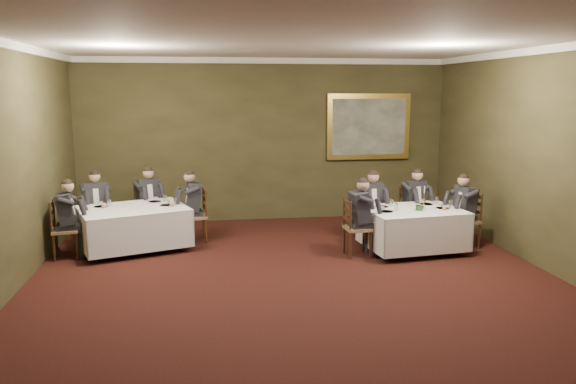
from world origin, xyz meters
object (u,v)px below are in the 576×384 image
object	(u,v)px
chair_sec_backleft	(97,226)
diner_sec_backright	(148,209)
diner_main_backright	(413,212)
diner_main_endright	(465,220)
table_main	(413,226)
chair_sec_endleft	(66,242)
diner_sec_backleft	(96,214)
chair_main_backleft	(370,226)
diner_sec_endright	(195,215)
chair_sec_endright	(196,227)
centerpiece	(420,204)
painting	(369,127)
table_second	(134,225)
chair_sec_backright	(148,220)
chair_main_endright	(465,232)
chair_main_endleft	(357,240)
diner_main_endleft	(358,227)
chair_main_backright	(412,223)
diner_main_backleft	(370,214)
candlestick	(424,200)

from	to	relation	value
chair_sec_backleft	diner_sec_backright	world-z (taller)	diner_sec_backright
diner_main_backright	diner_main_endright	distance (m)	1.03
table_main	chair_sec_endleft	size ratio (longest dim) A/B	1.80
diner_sec_backleft	chair_sec_endleft	bearing A→B (deg)	56.96
chair_main_backleft	diner_main_endright	distance (m)	1.74
chair_sec_backleft	diner_sec_endright	distance (m)	1.90
chair_sec_endright	centerpiece	distance (m)	4.15
diner_sec_backleft	diner_sec_backright	xyz separation A→B (m)	(0.93, 0.33, 0.00)
painting	diner_sec_backright	bearing A→B (deg)	-168.48
table_second	painting	distance (m)	5.52
chair_sec_backright	diner_sec_backleft	bearing A→B (deg)	-8.77
table_second	chair_main_endright	world-z (taller)	chair_main_endright
diner_sec_backleft	diner_sec_endright	world-z (taller)	same
chair_sec_backleft	table_main	bearing A→B (deg)	147.80
diner_sec_endright	chair_sec_endleft	distance (m)	2.31
diner_main_backright	diner_sec_backleft	world-z (taller)	same
chair_main_endleft	chair_main_endright	bearing A→B (deg)	93.43
table_main	diner_main_endleft	distance (m)	1.05
diner_main_backright	diner_main_endleft	distance (m)	1.71
chair_main_endright	diner_main_endright	bearing A→B (deg)	90.00
chair_sec_backright	centerpiece	size ratio (longest dim) A/B	4.24
chair_main_backright	chair_main_endright	size ratio (longest dim) A/B	1.00
chair_main_endright	diner_sec_backleft	size ratio (longest dim) A/B	0.74
diner_main_backright	chair_sec_endright	world-z (taller)	diner_main_backright
chair_main_endleft	diner_main_backright	bearing A→B (deg)	122.76
diner_main_backright	chair_sec_endleft	xyz separation A→B (m)	(-6.34, -0.41, -0.23)
table_main	chair_main_backleft	size ratio (longest dim) A/B	1.80
diner_main_backleft	diner_main_backright	world-z (taller)	same
chair_main_endright	diner_sec_endright	size ratio (longest dim) A/B	0.74
chair_main_backleft	chair_sec_backright	distance (m)	4.35
diner_sec_endright	chair_sec_endleft	world-z (taller)	diner_sec_endright
chair_main_endright	diner_sec_backright	bearing A→B (deg)	62.98
diner_main_backright	candlestick	distance (m)	0.96
diner_main_backleft	chair_sec_endright	bearing A→B (deg)	-17.86
chair_main_endleft	chair_sec_backleft	world-z (taller)	same
diner_sec_backleft	diner_main_backright	bearing A→B (deg)	156.93
candlestick	diner_main_endleft	bearing A→B (deg)	-173.04
diner_sec_endright	table_main	bearing A→B (deg)	-115.37
table_second	chair_sec_endright	size ratio (longest dim) A/B	2.18
table_second	painting	size ratio (longest dim) A/B	1.16
diner_main_backright	diner_main_endleft	size ratio (longest dim) A/B	1.00
table_second	diner_main_backleft	xyz separation A→B (m)	(4.36, -0.07, 0.06)
table_main	candlestick	world-z (taller)	candlestick
diner_main_endleft	centerpiece	bearing A→B (deg)	87.28
diner_main_backleft	diner_main_endleft	bearing A→B (deg)	51.20
table_second	chair_sec_backleft	xyz separation A→B (m)	(-0.77, 0.72, -0.17)
chair_sec_backright	painting	distance (m)	5.15
table_main	chair_sec_backleft	xyz separation A→B (m)	(-5.67, 1.58, -0.17)
table_main	chair_sec_backleft	world-z (taller)	chair_sec_backleft
diner_main_backright	chair_sec_backright	xyz separation A→B (m)	(-5.10, 1.01, -0.23)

